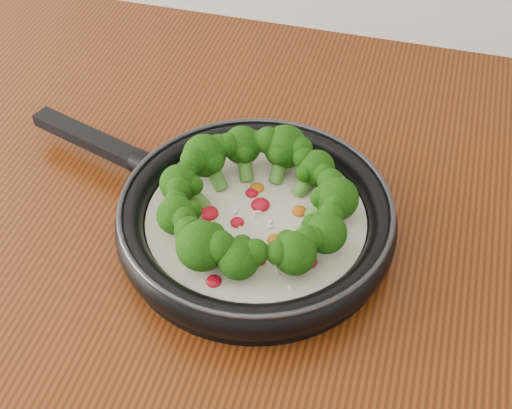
# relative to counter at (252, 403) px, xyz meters

# --- Properties ---
(counter) EXTENTS (1.60, 0.80, 0.90)m
(counter) POSITION_rel_counter_xyz_m (0.00, 0.00, 0.00)
(counter) COLOR #381506
(counter) RESTS_ON ground
(skillet) EXTENTS (0.50, 0.38, 0.09)m
(skillet) POSITION_rel_counter_xyz_m (0.02, -0.05, 0.48)
(skillet) COLOR black
(skillet) RESTS_ON counter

